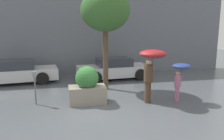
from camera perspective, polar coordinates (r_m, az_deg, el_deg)
The scene contains 9 objects.
ground_plane at distance 7.42m, azimuth -1.42°, elevation -10.35°, with size 40.00×40.00×0.00m, color #51565B.
building_facade at distance 13.39m, azimuth -6.83°, elevation 11.88°, with size 18.00×0.30×6.00m.
planter_box at distance 7.98m, azimuth -6.51°, elevation -4.27°, with size 1.33×0.84×1.36m.
person_adult at distance 7.90m, azimuth 10.31°, elevation 2.25°, with size 0.97×0.97×1.95m.
person_child at distance 8.38m, azimuth 17.41°, elevation -0.47°, with size 0.68×0.68×1.43m.
parked_car_near at distance 11.95m, azimuth 0.48°, elevation 0.31°, with size 4.05×2.12×1.15m.
parked_car_far at distance 12.02m, azimuth -23.90°, elevation -0.53°, with size 4.24×2.23×1.15m.
street_tree at distance 9.66m, azimuth -1.76°, elevation 15.08°, with size 2.12×2.12×4.36m.
parking_meter at distance 8.16m, azimuth -19.54°, elevation -2.69°, with size 0.14×0.14×1.20m.
Camera 1 is at (-1.30, -6.82, 2.62)m, focal length 35.00 mm.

